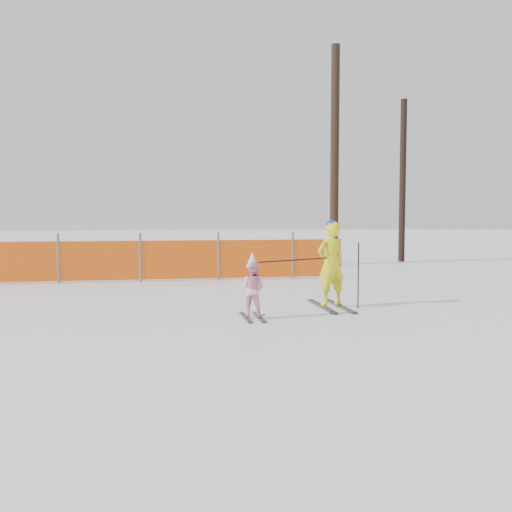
% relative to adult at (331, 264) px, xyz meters
% --- Properties ---
extents(ground, '(120.00, 120.00, 0.00)m').
position_rel_adult_xyz_m(ground, '(-1.50, -1.04, -0.80)').
color(ground, white).
rests_on(ground, ground).
extents(adult, '(0.63, 1.63, 1.61)m').
position_rel_adult_xyz_m(adult, '(0.00, 0.00, 0.00)').
color(adult, black).
rests_on(adult, ground).
extents(child, '(0.55, 0.95, 1.09)m').
position_rel_adult_xyz_m(child, '(-1.62, -0.86, -0.30)').
color(child, black).
rests_on(child, ground).
extents(ski_poles, '(1.98, 0.77, 1.20)m').
position_rel_adult_xyz_m(ski_poles, '(-0.27, -0.33, -0.02)').
color(ski_poles, black).
rests_on(ski_poles, ground).
extents(safety_fence, '(14.91, 0.06, 1.25)m').
position_rel_adult_xyz_m(safety_fence, '(-6.12, 4.81, -0.24)').
color(safety_fence, '#595960').
rests_on(safety_fence, ground).
extents(tree_trunks, '(3.12, 1.05, 7.46)m').
position_rel_adult_xyz_m(tree_trunks, '(3.90, 9.15, 2.68)').
color(tree_trunks, black).
rests_on(tree_trunks, ground).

